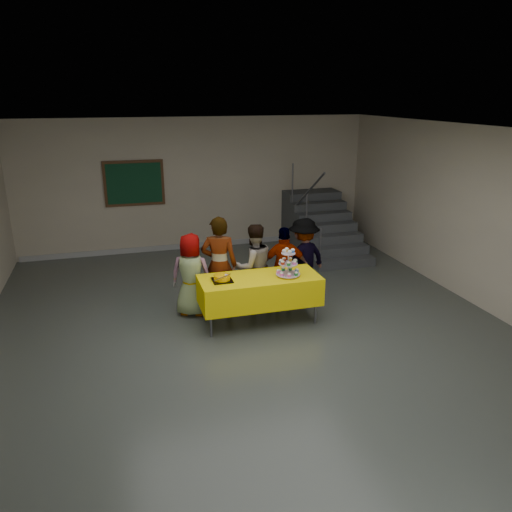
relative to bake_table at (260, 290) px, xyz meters
The scene contains 11 objects.
room_shell 1.73m from the bake_table, 107.93° to the right, with size 10.00×10.04×3.02m.
bake_table is the anchor object (origin of this frame).
cupcake_stand 0.59m from the bake_table, ahead, with size 0.38×0.38×0.44m.
bear_cake 0.66m from the bake_table, behind, with size 0.32×0.36×0.12m.
schoolchild_a 1.16m from the bake_table, 148.10° to the left, with size 0.67×0.44×1.37m, color slate.
schoolchild_b 0.83m from the bake_table, 130.84° to the left, with size 0.60×0.39×1.63m, color slate.
schoolchild_c 0.65m from the bake_table, 82.78° to the left, with size 0.71×0.55×1.46m, color slate.
schoolchild_d 0.83m from the bake_table, 42.66° to the left, with size 0.81×0.34×1.38m, color slate.
schoolchild_e 1.29m from the bake_table, 36.77° to the left, with size 0.94×0.54×1.45m, color slate.
staircase 4.24m from the bake_table, 54.16° to the left, with size 1.30×2.40×2.04m.
noticeboard 4.68m from the bake_table, 110.75° to the left, with size 1.30×0.05×1.00m.
Camera 1 is at (-1.85, -6.27, 3.49)m, focal length 35.00 mm.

